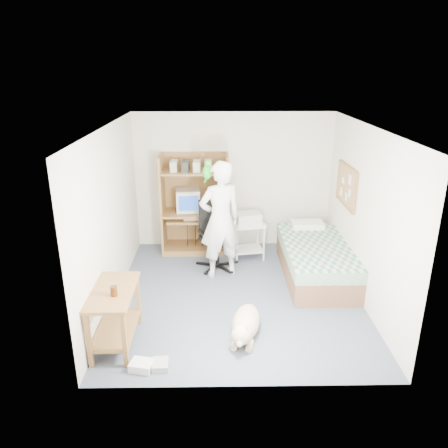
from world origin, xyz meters
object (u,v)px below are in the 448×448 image
Objects in this scene: side_desk at (114,309)px; dog at (245,324)px; computer_hutch at (195,208)px; office_chair at (216,244)px; printer_cart at (248,235)px; person at (220,220)px; bed at (316,260)px.

dog is (1.60, 0.13, -0.32)m from side_desk.
office_chair is at bearing -62.77° from computer_hutch.
printer_cart is at bearing 97.36° from dog.
dog is at bearing 77.91° from person.
person is at bearing -137.29° from printer_cart.
printer_cart is at bearing 54.82° from side_desk.
computer_hutch is 2.71× the size of printer_cart.
person is (1.30, 1.89, 0.46)m from side_desk.
office_chair is at bearing -98.41° from person.
person is at bearing 55.52° from side_desk.
printer_cart is (0.49, 0.65, -0.51)m from person.
printer_cart is at bearing -148.91° from person.
computer_hutch reaches higher than printer_cart.
person is 2.87× the size of printer_cart.
person reaches higher than computer_hutch.
side_desk is 1.64m from dog.
person is 1.95m from dog.
side_desk is 2.34m from person.
printer_cart is at bearing 145.36° from bed.
office_chair reaches higher than dog.
printer_cart is (0.57, 0.34, 0.03)m from office_chair.
side_desk reaches higher than bed.
side_desk reaches higher than printer_cart.
office_chair is at bearing 166.58° from bed.
office_chair is 1.73× the size of printer_cart.
computer_hutch is at bearing -88.38° from person.
office_chair is (-1.62, 0.39, 0.12)m from bed.
side_desk reaches higher than dog.
computer_hutch is 1.09m from printer_cart.
bed is at bearing -44.80° from printer_cart.
computer_hutch reaches higher than dog.
office_chair is at bearing 112.15° from dog.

